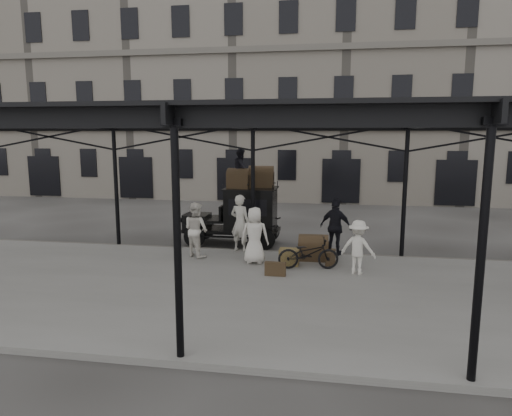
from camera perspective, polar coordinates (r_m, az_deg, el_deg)
The scene contains 18 objects.
ground at distance 14.14m, azimuth -1.77°, elevation -7.84°, with size 120.00×120.00×0.00m, color #383533.
platform at distance 12.26m, azimuth -3.61°, elevation -10.21°, with size 28.00×8.00×0.15m, color slate.
canopy at distance 11.84m, azimuth -3.52°, elevation 11.37°, with size 22.50×9.00×4.74m.
building_frontage at distance 31.49m, azimuth 4.72°, elevation 14.44°, with size 64.00×8.00×14.00m, color slate.
taxi at distance 17.12m, azimuth -1.67°, elevation -0.67°, with size 3.65×1.55×2.18m.
porter_left at distance 15.66m, azimuth -1.99°, elevation -1.87°, with size 0.72×0.47×1.97m, color beige.
porter_midleft at distance 15.13m, azimuth -7.50°, elevation -2.67°, with size 0.88×0.68×1.80m, color silver.
porter_centre at distance 14.20m, azimuth -0.17°, elevation -3.43°, with size 0.87×0.56×1.77m, color silver.
porter_official at distance 15.37m, azimuth 9.94°, elevation -2.35°, with size 1.11×0.46×1.90m, color black.
porter_right at distance 13.47m, azimuth 12.64°, elevation -4.81°, with size 1.02×0.58×1.57m, color silver.
bicycle at distance 13.78m, azimuth 6.55°, elevation -5.66°, with size 0.63×1.80×0.95m, color black.
porter_roof at distance 16.82m, azimuth -1.86°, elevation 4.98°, with size 0.70×0.54×1.44m, color black.
steamer_trunk_roof_near at distance 16.72m, azimuth -2.13°, elevation 3.53°, with size 0.83×0.51×0.61m, color #43311F, non-canonical shape.
steamer_trunk_roof_far at distance 17.03m, azimuth 0.66°, elevation 3.73°, with size 0.91×0.56×0.67m, color #43311F, non-canonical shape.
steamer_trunk_platform at distance 14.79m, azimuth 7.18°, elevation -5.14°, with size 0.94×0.58×0.69m, color #43311F, non-canonical shape.
wicker_hamper at distance 14.18m, azimuth 4.15°, elevation -6.13°, with size 0.60×0.45×0.50m, color olive.
suitcase_upright at distance 14.33m, azimuth 9.30°, elevation -6.16°, with size 0.15×0.60×0.45m, color #43311F.
suitcase_flat at distance 13.12m, azimuth 2.43°, elevation -7.62°, with size 0.60×0.15×0.40m, color #43311F.
Camera 1 is at (2.63, -13.26, 4.17)m, focal length 32.00 mm.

